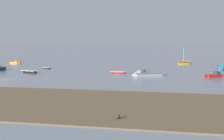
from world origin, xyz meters
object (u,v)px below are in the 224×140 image
at_px(rowboat_moored_0, 47,68).
at_px(motorboat_moored_3, 144,75).
at_px(sailboat_moored_0, 185,64).
at_px(rowboat_moored_2, 30,72).
at_px(rowboat_moored_1, 118,73).
at_px(motorboat_moored_5, 222,68).
at_px(motorboat_moored_6, 17,63).
at_px(motorboat_moored_4, 216,76).

bearing_deg(rowboat_moored_0, motorboat_moored_3, -172.49).
distance_m(sailboat_moored_0, rowboat_moored_2, 45.76).
xyz_separation_m(rowboat_moored_1, rowboat_moored_2, (-19.15, -3.02, 0.04)).
bearing_deg(rowboat_moored_0, motorboat_moored_5, -138.06).
height_order(rowboat_moored_0, motorboat_moored_6, motorboat_moored_6).
distance_m(motorboat_moored_4, rowboat_moored_1, 20.18).
distance_m(motorboat_moored_5, rowboat_moored_2, 45.56).
distance_m(rowboat_moored_0, rowboat_moored_2, 10.05).
relative_size(motorboat_moored_5, motorboat_moored_6, 1.50).
distance_m(motorboat_moored_4, motorboat_moored_6, 59.11).
bearing_deg(motorboat_moored_5, rowboat_moored_2, -63.74).
bearing_deg(motorboat_moored_5, motorboat_moored_3, -37.62).
height_order(sailboat_moored_0, motorboat_moored_5, sailboat_moored_0).
relative_size(motorboat_moored_3, rowboat_moored_1, 1.80).
bearing_deg(motorboat_moored_4, motorboat_moored_6, 117.76).
bearing_deg(rowboat_moored_0, rowboat_moored_1, -167.68).
distance_m(sailboat_moored_0, motorboat_moored_6, 49.45).
distance_m(rowboat_moored_0, motorboat_moored_6, 19.75).
height_order(motorboat_moored_3, motorboat_moored_5, motorboat_moored_5).
bearing_deg(motorboat_moored_3, motorboat_moored_5, -160.11).
distance_m(rowboat_moored_0, motorboat_moored_4, 40.71).
height_order(sailboat_moored_0, motorboat_moored_6, sailboat_moored_0).
relative_size(sailboat_moored_0, rowboat_moored_0, 1.72).
xyz_separation_m(motorboat_moored_6, rowboat_moored_2, (15.51, -22.71, 0.00)).
xyz_separation_m(rowboat_moored_0, rowboat_moored_1, (19.51, -7.02, 0.02)).
bearing_deg(motorboat_moored_5, rowboat_moored_0, -76.35).
height_order(motorboat_moored_6, rowboat_moored_1, motorboat_moored_6).
distance_m(rowboat_moored_0, rowboat_moored_1, 20.74).
bearing_deg(motorboat_moored_5, sailboat_moored_0, -143.86).
relative_size(motorboat_moored_4, motorboat_moored_5, 0.64).
relative_size(sailboat_moored_0, motorboat_moored_6, 1.21).
xyz_separation_m(motorboat_moored_3, motorboat_moored_6, (-40.77, 24.39, -0.10)).
bearing_deg(rowboat_moored_2, motorboat_moored_6, -30.25).
bearing_deg(rowboat_moored_1, motorboat_moored_3, -32.07).
distance_m(motorboat_moored_6, rowboat_moored_1, 39.86).
distance_m(sailboat_moored_0, rowboat_moored_0, 39.82).
height_order(rowboat_moored_1, rowboat_moored_2, rowboat_moored_2).
bearing_deg(rowboat_moored_0, motorboat_moored_6, -7.82).
distance_m(sailboat_moored_0, rowboat_moored_1, 31.78).
bearing_deg(motorboat_moored_4, rowboat_moored_0, 126.12).
bearing_deg(rowboat_moored_1, sailboat_moored_0, 69.37).
relative_size(motorboat_moored_6, rowboat_moored_1, 1.19).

